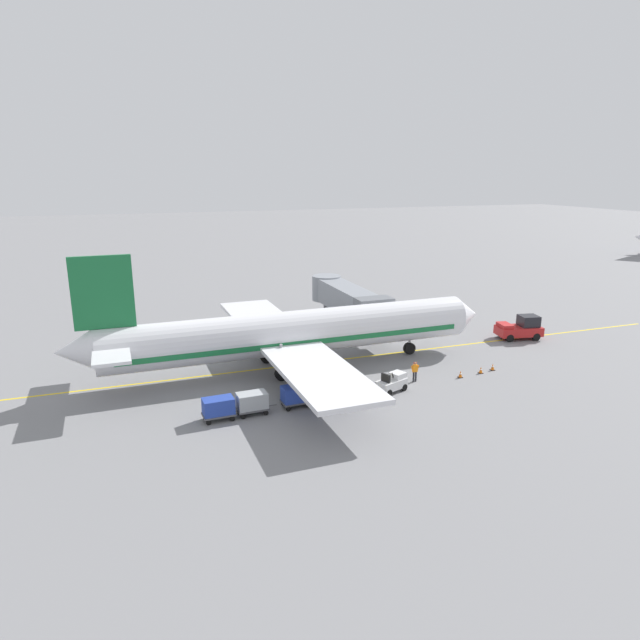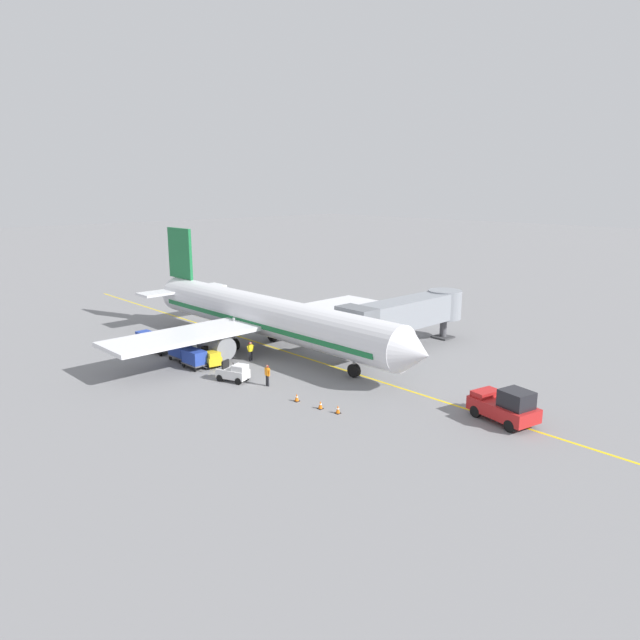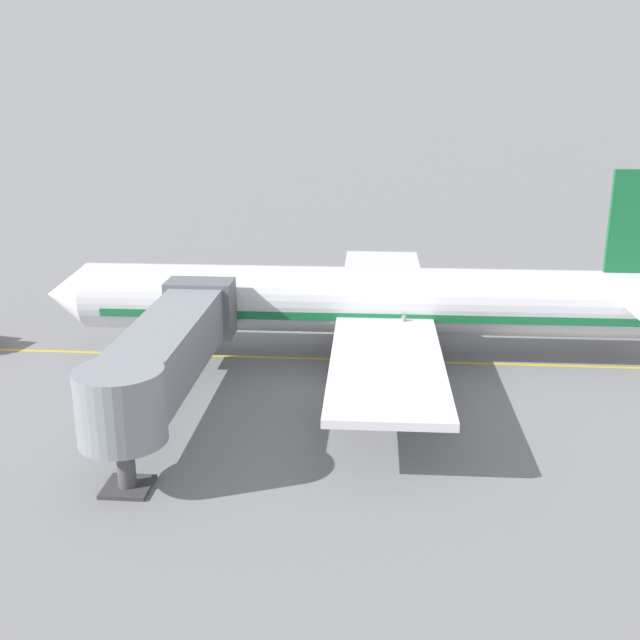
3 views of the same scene
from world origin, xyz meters
name	(u,v)px [view 2 (image 2 of 3)]	position (x,y,z in m)	size (l,w,h in m)	color
ground_plane	(279,349)	(0.00, 0.00, 0.00)	(400.00, 400.00, 0.00)	slate
gate_lead_in_line	(279,349)	(0.00, 0.00, 0.00)	(0.24, 80.00, 0.01)	gold
parked_airliner	(265,316)	(0.87, -0.97, 3.19)	(30.07, 37.25, 10.63)	silver
jet_bridge	(406,313)	(-8.80, 8.07, 3.46)	(15.47, 3.50, 4.98)	gray
pushback_tractor	(505,406)	(0.13, 23.56, 1.10)	(3.00, 4.74, 2.40)	#B21E1E
baggage_tug_lead	(234,373)	(8.41, 4.76, 0.71)	(2.02, 2.76, 1.62)	silver
baggage_tug_trailing	(210,358)	(7.62, 0.11, 0.71)	(1.61, 2.65, 1.62)	gold
baggage_cart_front	(194,357)	(8.91, -0.30, 0.95)	(1.40, 2.93, 1.58)	#4C4C51
baggage_cart_second_in_train	(180,350)	(8.65, -3.10, 0.95)	(1.40, 2.93, 1.58)	#4C4C51
baggage_cart_third_in_train	(160,343)	(8.81, -6.43, 0.95)	(1.40, 2.93, 1.58)	#4C4C51
baggage_cart_tail_end	(147,339)	(8.95, -8.82, 0.95)	(1.40, 2.93, 1.58)	#4C4C51
ground_crew_wing_walker	(267,374)	(7.15, 7.45, 0.95)	(0.26, 0.73, 1.69)	#232328
ground_crew_loader	(250,350)	(4.12, 1.14, 0.95)	(0.73, 0.28, 1.69)	#232328
safety_cone_nose_left	(320,405)	(7.37, 13.68, 0.29)	(0.36, 0.36, 0.59)	black
safety_cone_nose_right	(338,409)	(7.07, 15.10, 0.29)	(0.36, 0.36, 0.59)	black
safety_cone_wing_tip	(297,397)	(7.64, 11.48, 0.29)	(0.36, 0.36, 0.59)	black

